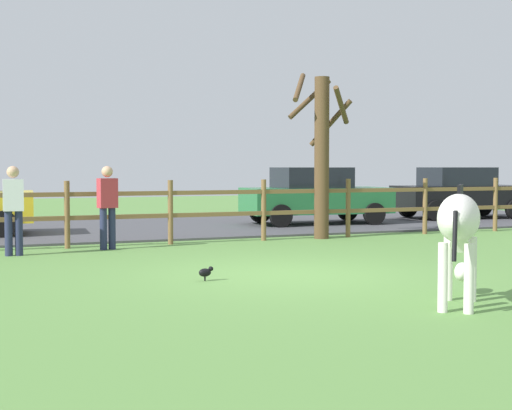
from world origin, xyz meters
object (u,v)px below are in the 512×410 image
Objects in this scene: bare_tree at (321,150)px; parked_car_green at (315,195)px; zebra at (459,227)px; crow_on_grass at (206,272)px; visitor_right_of_tree at (13,206)px; visitor_left_of_tree at (107,203)px; parked_car_black at (460,192)px.

parked_car_green is at bearing 64.98° from bare_tree.
crow_on_grass is at bearing 125.61° from zebra.
parked_car_green is at bearing 54.33° from crow_on_grass.
bare_tree is 2.32× the size of visitor_right_of_tree.
visitor_left_of_tree is (-6.54, -3.87, 0.06)m from parked_car_green.
parked_car_black is (5.15, 0.35, 0.00)m from parked_car_green.
zebra is at bearing -54.39° from crow_on_grass.
visitor_left_of_tree is (-0.45, 4.62, 0.78)m from crow_on_grass.
zebra is 0.96× the size of visitor_right_of_tree.
parked_car_black is (11.25, 8.84, 0.72)m from crow_on_grass.
bare_tree reaches higher than visitor_right_of_tree.
visitor_left_of_tree reaches higher than parked_car_green.
parked_car_black is 2.53× the size of visitor_left_of_tree.
crow_on_grass is 0.13× the size of visitor_right_of_tree.
bare_tree is 2.32× the size of visitor_left_of_tree.
parked_car_black is at bearing 3.89° from parked_car_green.
parked_car_black is 14.25m from visitor_right_of_tree.
parked_car_green is 2.51× the size of visitor_right_of_tree.
zebra is 7.31× the size of crow_on_grass.
parked_car_black is 12.43m from visitor_left_of_tree.
bare_tree reaches higher than zebra.
bare_tree reaches higher than parked_car_green.
crow_on_grass is 0.05× the size of parked_car_black.
zebra is at bearing -106.62° from bare_tree.
parked_car_green is 2.51× the size of visitor_left_of_tree.
parked_car_green is at bearing 27.00° from visitor_right_of_tree.
visitor_left_of_tree is at bearing 108.66° from zebra.
zebra is (-2.40, -8.05, -1.08)m from bare_tree.
crow_on_grass is (-4.51, -5.10, -1.88)m from bare_tree.
bare_tree is 6.90m from visitor_right_of_tree.
visitor_left_of_tree reaches higher than zebra.
visitor_right_of_tree is at bearing -168.13° from visitor_left_of_tree.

